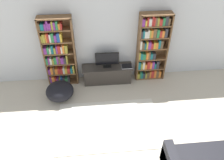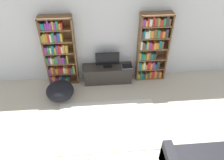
{
  "view_description": "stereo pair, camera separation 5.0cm",
  "coord_description": "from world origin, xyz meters",
  "px_view_note": "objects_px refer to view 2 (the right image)",
  "views": [
    {
      "loc": [
        -0.43,
        -1.24,
        4.17
      ],
      "look_at": [
        -0.03,
        3.09,
        0.7
      ],
      "focal_mm": 35.0,
      "sensor_mm": 36.0,
      "label": 1
    },
    {
      "loc": [
        -0.38,
        -1.25,
        4.17
      ],
      "look_at": [
        -0.03,
        3.09,
        0.7
      ],
      "focal_mm": 35.0,
      "sensor_mm": 36.0,
      "label": 2
    }
  ],
  "objects_px": {
    "bookshelf_left": "(59,52)",
    "television": "(107,59)",
    "bookshelf_right": "(152,48)",
    "beanbag_ottoman": "(60,91)",
    "tv_stand": "(108,74)",
    "laptop": "(127,66)"
  },
  "relations": [
    {
      "from": "bookshelf_left",
      "to": "bookshelf_right",
      "type": "bearing_deg",
      "value": -0.04
    },
    {
      "from": "bookshelf_right",
      "to": "laptop",
      "type": "bearing_deg",
      "value": -168.06
    },
    {
      "from": "tv_stand",
      "to": "beanbag_ottoman",
      "type": "bearing_deg",
      "value": -155.28
    },
    {
      "from": "bookshelf_right",
      "to": "beanbag_ottoman",
      "type": "xyz_separation_m",
      "value": [
        -2.62,
        -0.72,
        -0.79
      ]
    },
    {
      "from": "tv_stand",
      "to": "beanbag_ottoman",
      "type": "distance_m",
      "value": 1.48
    },
    {
      "from": "bookshelf_left",
      "to": "television",
      "type": "distance_m",
      "value": 1.37
    },
    {
      "from": "bookshelf_right",
      "to": "tv_stand",
      "type": "relative_size",
      "value": 1.39
    },
    {
      "from": "tv_stand",
      "to": "television",
      "type": "height_order",
      "value": "television"
    },
    {
      "from": "television",
      "to": "beanbag_ottoman",
      "type": "distance_m",
      "value": 1.58
    },
    {
      "from": "laptop",
      "to": "bookshelf_left",
      "type": "bearing_deg",
      "value": 175.44
    },
    {
      "from": "bookshelf_left",
      "to": "tv_stand",
      "type": "xyz_separation_m",
      "value": [
        1.34,
        -0.11,
        -0.74
      ]
    },
    {
      "from": "tv_stand",
      "to": "television",
      "type": "bearing_deg",
      "value": 90.0
    },
    {
      "from": "television",
      "to": "beanbag_ottoman",
      "type": "bearing_deg",
      "value": -154.77
    },
    {
      "from": "tv_stand",
      "to": "television",
      "type": "relative_size",
      "value": 2.16
    },
    {
      "from": "bookshelf_right",
      "to": "beanbag_ottoman",
      "type": "height_order",
      "value": "bookshelf_right"
    },
    {
      "from": "bookshelf_left",
      "to": "television",
      "type": "relative_size",
      "value": 3.02
    },
    {
      "from": "bookshelf_right",
      "to": "laptop",
      "type": "height_order",
      "value": "bookshelf_right"
    },
    {
      "from": "bookshelf_left",
      "to": "beanbag_ottoman",
      "type": "relative_size",
      "value": 2.74
    },
    {
      "from": "bookshelf_left",
      "to": "bookshelf_right",
      "type": "relative_size",
      "value": 1.0
    },
    {
      "from": "television",
      "to": "beanbag_ottoman",
      "type": "xyz_separation_m",
      "value": [
        -1.35,
        -0.63,
        -0.53
      ]
    },
    {
      "from": "bookshelf_left",
      "to": "tv_stand",
      "type": "height_order",
      "value": "bookshelf_left"
    },
    {
      "from": "television",
      "to": "laptop",
      "type": "bearing_deg",
      "value": -6.14
    }
  ]
}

